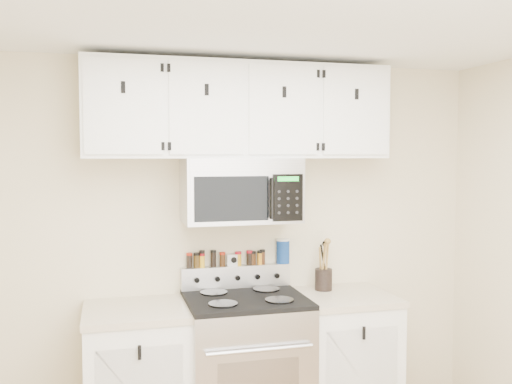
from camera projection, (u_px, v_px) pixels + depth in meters
back_wall at (235, 243)px, 3.95m from camera, size 3.50×0.01×2.50m
range at (246, 367)px, 3.69m from camera, size 0.76×0.65×1.10m
base_cabinet_left at (137, 381)px, 3.54m from camera, size 0.64×0.62×0.92m
base_cabinet_right at (343, 360)px, 3.89m from camera, size 0.64×0.62×0.92m
microwave at (241, 190)px, 3.74m from camera, size 0.76×0.44×0.42m
upper_cabinets at (240, 111)px, 3.73m from camera, size 2.00×0.35×0.62m
utensil_crock at (324, 278)px, 3.97m from camera, size 0.12×0.12×0.35m
kitchen_timer at (233, 260)px, 3.92m from camera, size 0.08×0.08×0.08m
salt_canister at (283, 251)px, 4.01m from camera, size 0.09×0.09×0.17m
spice_jar_0 at (189, 260)px, 3.84m from camera, size 0.04×0.04×0.10m
spice_jar_1 at (197, 260)px, 3.85m from camera, size 0.05×0.05×0.10m
spice_jar_2 at (202, 260)px, 3.86m from camera, size 0.04×0.04×0.10m
spice_jar_3 at (202, 259)px, 3.86m from camera, size 0.04×0.04×0.12m
spice_jar_4 at (213, 258)px, 3.88m from camera, size 0.04×0.04×0.11m
spice_jar_5 at (222, 259)px, 3.90m from camera, size 0.04×0.04×0.10m
spice_jar_6 at (238, 258)px, 3.93m from camera, size 0.04×0.04×0.10m
spice_jar_7 at (250, 258)px, 3.95m from camera, size 0.04×0.04×0.10m
spice_jar_8 at (253, 258)px, 3.95m from camera, size 0.04×0.04×0.09m
spice_jar_9 at (260, 257)px, 3.97m from camera, size 0.04×0.04×0.10m
spice_jar_10 at (262, 257)px, 3.97m from camera, size 0.04×0.04×0.10m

